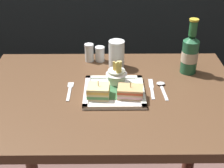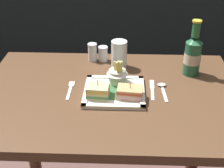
{
  "view_description": "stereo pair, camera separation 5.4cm",
  "coord_description": "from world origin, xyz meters",
  "px_view_note": "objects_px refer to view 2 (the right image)",
  "views": [
    {
      "loc": [
        -0.0,
        -1.12,
        1.43
      ],
      "look_at": [
        0.01,
        -0.0,
        0.79
      ],
      "focal_mm": 52.95,
      "sensor_mm": 36.0,
      "label": 1
    },
    {
      "loc": [
        0.05,
        -1.12,
        1.43
      ],
      "look_at": [
        0.01,
        -0.0,
        0.79
      ],
      "focal_mm": 52.95,
      "sensor_mm": 36.0,
      "label": 2
    }
  ],
  "objects_px": {
    "spoon": "(163,87)",
    "salt_shaker": "(92,53)",
    "water_glass": "(119,56)",
    "sandwich_half_left": "(98,91)",
    "fries_cup": "(117,74)",
    "fork": "(70,89)",
    "pepper_shaker": "(103,55)",
    "sandwich_half_right": "(130,92)",
    "beer_bottle": "(193,54)",
    "square_plate": "(114,92)",
    "knife": "(152,89)",
    "dining_table": "(110,120)"
  },
  "relations": [
    {
      "from": "sandwich_half_right",
      "to": "pepper_shaker",
      "type": "xyz_separation_m",
      "value": [
        -0.12,
        0.33,
        0.0
      ]
    },
    {
      "from": "sandwich_half_left",
      "to": "knife",
      "type": "xyz_separation_m",
      "value": [
        0.21,
        0.08,
        -0.03
      ]
    },
    {
      "from": "spoon",
      "to": "salt_shaker",
      "type": "height_order",
      "value": "salt_shaker"
    },
    {
      "from": "fork",
      "to": "spoon",
      "type": "relative_size",
      "value": 1.02
    },
    {
      "from": "water_glass",
      "to": "beer_bottle",
      "type": "bearing_deg",
      "value": -9.46
    },
    {
      "from": "fork",
      "to": "sandwich_half_right",
      "type": "bearing_deg",
      "value": -14.85
    },
    {
      "from": "salt_shaker",
      "to": "pepper_shaker",
      "type": "relative_size",
      "value": 1.2
    },
    {
      "from": "square_plate",
      "to": "beer_bottle",
      "type": "xyz_separation_m",
      "value": [
        0.33,
        0.18,
        0.09
      ]
    },
    {
      "from": "knife",
      "to": "water_glass",
      "type": "bearing_deg",
      "value": 125.77
    },
    {
      "from": "sandwich_half_right",
      "to": "knife",
      "type": "xyz_separation_m",
      "value": [
        0.09,
        0.08,
        -0.03
      ]
    },
    {
      "from": "sandwich_half_left",
      "to": "knife",
      "type": "height_order",
      "value": "sandwich_half_left"
    },
    {
      "from": "sandwich_half_right",
      "to": "spoon",
      "type": "relative_size",
      "value": 0.74
    },
    {
      "from": "salt_shaker",
      "to": "fork",
      "type": "bearing_deg",
      "value": -103.64
    },
    {
      "from": "fries_cup",
      "to": "fork",
      "type": "relative_size",
      "value": 0.78
    },
    {
      "from": "fork",
      "to": "water_glass",
      "type": "bearing_deg",
      "value": 47.24
    },
    {
      "from": "salt_shaker",
      "to": "pepper_shaker",
      "type": "bearing_deg",
      "value": 0.0
    },
    {
      "from": "sandwich_half_left",
      "to": "salt_shaker",
      "type": "height_order",
      "value": "salt_shaker"
    },
    {
      "from": "fries_cup",
      "to": "beer_bottle",
      "type": "distance_m",
      "value": 0.34
    },
    {
      "from": "sandwich_half_right",
      "to": "spoon",
      "type": "xyz_separation_m",
      "value": [
        0.13,
        0.09,
        -0.03
      ]
    },
    {
      "from": "water_glass",
      "to": "pepper_shaker",
      "type": "bearing_deg",
      "value": 140.15
    },
    {
      "from": "spoon",
      "to": "pepper_shaker",
      "type": "xyz_separation_m",
      "value": [
        -0.26,
        0.25,
        0.03
      ]
    },
    {
      "from": "sandwich_half_left",
      "to": "sandwich_half_right",
      "type": "bearing_deg",
      "value": -0.0
    },
    {
      "from": "knife",
      "to": "spoon",
      "type": "distance_m",
      "value": 0.04
    },
    {
      "from": "dining_table",
      "to": "fork",
      "type": "bearing_deg",
      "value": 174.5
    },
    {
      "from": "sandwich_half_right",
      "to": "pepper_shaker",
      "type": "relative_size",
      "value": 1.46
    },
    {
      "from": "water_glass",
      "to": "knife",
      "type": "relative_size",
      "value": 0.79
    },
    {
      "from": "fries_cup",
      "to": "water_glass",
      "type": "height_order",
      "value": "water_glass"
    },
    {
      "from": "sandwich_half_left",
      "to": "spoon",
      "type": "xyz_separation_m",
      "value": [
        0.25,
        0.09,
        -0.03
      ]
    },
    {
      "from": "beer_bottle",
      "to": "fries_cup",
      "type": "bearing_deg",
      "value": -160.78
    },
    {
      "from": "beer_bottle",
      "to": "water_glass",
      "type": "height_order",
      "value": "beer_bottle"
    },
    {
      "from": "fries_cup",
      "to": "fork",
      "type": "distance_m",
      "value": 0.2
    },
    {
      "from": "fork",
      "to": "pepper_shaker",
      "type": "distance_m",
      "value": 0.3
    },
    {
      "from": "square_plate",
      "to": "water_glass",
      "type": "xyz_separation_m",
      "value": [
        0.01,
        0.23,
        0.05
      ]
    },
    {
      "from": "fries_cup",
      "to": "beer_bottle",
      "type": "bearing_deg",
      "value": 19.22
    },
    {
      "from": "sandwich_half_left",
      "to": "salt_shaker",
      "type": "relative_size",
      "value": 1.03
    },
    {
      "from": "beer_bottle",
      "to": "knife",
      "type": "distance_m",
      "value": 0.24
    },
    {
      "from": "dining_table",
      "to": "water_glass",
      "type": "distance_m",
      "value": 0.3
    },
    {
      "from": "sandwich_half_right",
      "to": "knife",
      "type": "height_order",
      "value": "sandwich_half_right"
    },
    {
      "from": "spoon",
      "to": "fries_cup",
      "type": "bearing_deg",
      "value": 173.23
    },
    {
      "from": "sandwich_half_right",
      "to": "salt_shaker",
      "type": "distance_m",
      "value": 0.38
    },
    {
      "from": "water_glass",
      "to": "knife",
      "type": "xyz_separation_m",
      "value": [
        0.14,
        -0.19,
        -0.05
      ]
    },
    {
      "from": "square_plate",
      "to": "sandwich_half_left",
      "type": "bearing_deg",
      "value": -146.49
    },
    {
      "from": "dining_table",
      "to": "sandwich_half_left",
      "type": "height_order",
      "value": "sandwich_half_left"
    },
    {
      "from": "water_glass",
      "to": "sandwich_half_left",
      "type": "bearing_deg",
      "value": -105.37
    },
    {
      "from": "dining_table",
      "to": "beer_bottle",
      "type": "bearing_deg",
      "value": 26.25
    },
    {
      "from": "beer_bottle",
      "to": "water_glass",
      "type": "bearing_deg",
      "value": 170.54
    },
    {
      "from": "fries_cup",
      "to": "salt_shaker",
      "type": "bearing_deg",
      "value": 118.51
    },
    {
      "from": "square_plate",
      "to": "sandwich_half_right",
      "type": "relative_size",
      "value": 2.31
    },
    {
      "from": "sandwich_half_left",
      "to": "fries_cup",
      "type": "xyz_separation_m",
      "value": [
        0.07,
        0.11,
        0.02
      ]
    },
    {
      "from": "sandwich_half_left",
      "to": "spoon",
      "type": "bearing_deg",
      "value": 18.66
    }
  ]
}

